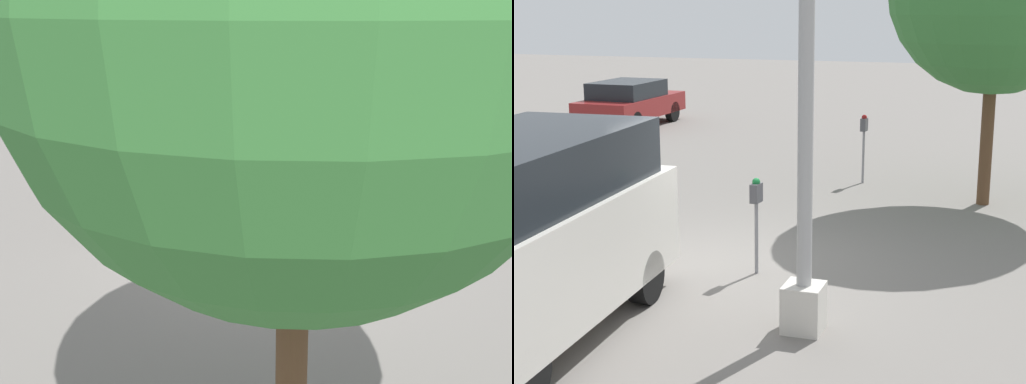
# 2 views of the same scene
# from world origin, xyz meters

# --- Properties ---
(ground_plane) EXTENTS (80.00, 80.00, 0.00)m
(ground_plane) POSITION_xyz_m (0.00, 0.00, 0.00)
(ground_plane) COLOR slate
(parking_meter_near) EXTENTS (0.21, 0.13, 1.35)m
(parking_meter_near) POSITION_xyz_m (0.16, 0.41, 0.99)
(parking_meter_near) COLOR gray
(parking_meter_near) RESTS_ON ground
(lamp_post) EXTENTS (0.44, 0.44, 6.18)m
(lamp_post) POSITION_xyz_m (1.83, 1.54, 2.14)
(lamp_post) COLOR beige
(lamp_post) RESTS_ON ground
(parked_van) EXTENTS (4.50, 2.21, 2.25)m
(parked_van) POSITION_xyz_m (2.98, -1.37, 1.21)
(parked_van) COLOR beige
(parked_van) RESTS_ON ground
(street_tree) EXTENTS (3.80, 3.80, 5.82)m
(street_tree) POSITION_xyz_m (-4.76, 3.16, 3.92)
(street_tree) COLOR #513823
(street_tree) RESTS_ON ground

